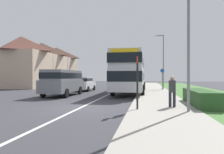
% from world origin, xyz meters
% --- Properties ---
extents(ground_plane, '(120.00, 120.00, 0.00)m').
position_xyz_m(ground_plane, '(0.00, 0.00, 0.00)').
color(ground_plane, '#38383D').
extents(lane_marking_centre, '(0.14, 60.00, 0.01)m').
position_xyz_m(lane_marking_centre, '(0.00, 8.00, 0.00)').
color(lane_marking_centre, silver).
rests_on(lane_marking_centre, ground_plane).
extents(pavement_near_side, '(3.20, 68.00, 0.12)m').
position_xyz_m(pavement_near_side, '(4.20, 6.00, 0.06)').
color(pavement_near_side, '#9E998E').
rests_on(pavement_near_side, ground_plane).
extents(grass_verge_seaward, '(6.00, 68.00, 0.08)m').
position_xyz_m(grass_verge_seaward, '(8.50, 6.00, 0.04)').
color(grass_verge_seaward, '#477538').
rests_on(grass_verge_seaward, ground_plane).
extents(roadside_hedge, '(1.10, 4.29, 0.90)m').
position_xyz_m(roadside_hedge, '(6.30, 1.32, 0.45)').
color(roadside_hedge, '#2D5128').
rests_on(roadside_hedge, ground_plane).
extents(double_decker_bus, '(2.80, 11.47, 3.70)m').
position_xyz_m(double_decker_bus, '(1.85, 9.67, 2.14)').
color(double_decker_bus, '#BCBCC1').
rests_on(double_decker_bus, ground_plane).
extents(parked_van_grey, '(2.11, 5.24, 2.17)m').
position_xyz_m(parked_van_grey, '(-3.59, 5.94, 1.29)').
color(parked_van_grey, slate).
rests_on(parked_van_grey, ground_plane).
extents(parked_car_white, '(1.94, 4.14, 1.60)m').
position_xyz_m(parked_car_white, '(-3.65, 11.83, 0.89)').
color(parked_car_white, silver).
rests_on(parked_car_white, ground_plane).
extents(pedestrian_at_stop, '(0.34, 0.34, 1.67)m').
position_xyz_m(pedestrian_at_stop, '(4.68, 0.02, 0.98)').
color(pedestrian_at_stop, '#23232D').
rests_on(pedestrian_at_stop, ground_plane).
extents(bus_stop_sign, '(0.09, 0.52, 2.60)m').
position_xyz_m(bus_stop_sign, '(3.00, -0.89, 1.54)').
color(bus_stop_sign, black).
rests_on(bus_stop_sign, ground_plane).
extents(cycle_route_sign, '(0.44, 0.08, 2.52)m').
position_xyz_m(cycle_route_sign, '(5.16, 13.24, 1.43)').
color(cycle_route_sign, slate).
rests_on(cycle_route_sign, ground_plane).
extents(street_lamp_near, '(1.14, 0.20, 7.10)m').
position_xyz_m(street_lamp_near, '(5.12, -1.14, 4.10)').
color(street_lamp_near, slate).
rests_on(street_lamp_near, ground_plane).
extents(street_lamp_mid, '(1.14, 0.20, 6.60)m').
position_xyz_m(street_lamp_mid, '(5.28, 14.68, 3.84)').
color(street_lamp_mid, slate).
rests_on(street_lamp_mid, ground_plane).
extents(house_terrace_far_side, '(6.99, 17.27, 7.40)m').
position_xyz_m(house_terrace_far_side, '(-14.33, 21.95, 3.70)').
color(house_terrace_far_side, '#C1A88E').
rests_on(house_terrace_far_side, ground_plane).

